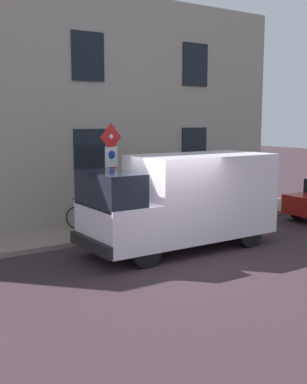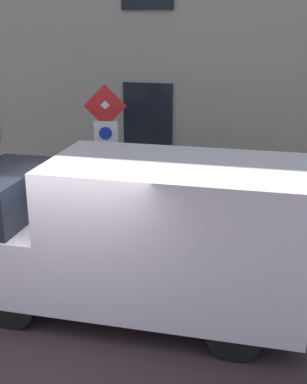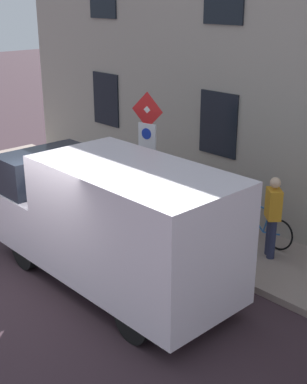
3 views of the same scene
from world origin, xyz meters
The scene contains 9 objects.
ground_plane centered at (0.00, 0.00, 0.00)m, with size 80.00×80.00×0.00m, color #35252B.
sidewalk_slab centered at (3.51, 0.00, 0.07)m, with size 2.19×17.37×0.14m, color gray.
building_facade centered at (4.96, 0.00, 3.72)m, with size 0.75×15.37×7.44m.
sign_post_stacked centered at (2.62, 0.31, 2.12)m, with size 0.20×0.55×3.07m.
delivery_van centered at (0.72, -0.82, 1.33)m, with size 2.00×5.33×2.50m.
bicycle_blue centered at (4.06, -1.72, 0.51)m, with size 0.46×1.71×0.89m.
bicycle_purple centered at (4.06, -0.70, 0.51)m, with size 0.46×1.71×0.89m.
bicycle_orange centered at (4.06, 0.31, 0.51)m, with size 0.50×1.72×0.89m.
pedestrian centered at (3.64, -2.30, 1.07)m, with size 0.46×0.47×1.72m.
Camera 2 is at (-6.13, -2.66, 4.47)m, focal length 47.31 mm.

